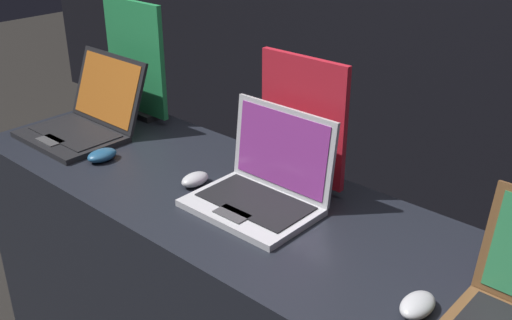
{
  "coord_description": "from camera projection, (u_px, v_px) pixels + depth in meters",
  "views": [
    {
      "loc": [
        1.01,
        -0.8,
        1.78
      ],
      "look_at": [
        0.0,
        0.32,
        1.07
      ],
      "focal_mm": 42.0,
      "sensor_mm": 36.0,
      "label": 1
    }
  ],
  "objects": [
    {
      "name": "laptop_front",
      "position": [
        85.0,
        118.0,
        2.19
      ],
      "size": [
        0.37,
        0.37,
        0.27
      ],
      "color": "black",
      "rests_on": "display_counter"
    },
    {
      "name": "mouse_front",
      "position": [
        102.0,
        155.0,
        2.0
      ],
      "size": [
        0.07,
        0.11,
        0.04
      ],
      "color": "navy",
      "rests_on": "display_counter"
    },
    {
      "name": "promo_stand_front",
      "position": [
        136.0,
        63.0,
        2.29
      ],
      "size": [
        0.32,
        0.07,
        0.45
      ],
      "color": "black",
      "rests_on": "display_counter"
    },
    {
      "name": "laptop_middle",
      "position": [
        263.0,
        184.0,
        1.72
      ],
      "size": [
        0.36,
        0.29,
        0.27
      ],
      "color": "#B7B7BC",
      "rests_on": "display_counter"
    },
    {
      "name": "mouse_middle",
      "position": [
        195.0,
        179.0,
        1.84
      ],
      "size": [
        0.06,
        0.1,
        0.04
      ],
      "color": "#B2B2B7",
      "rests_on": "display_counter"
    },
    {
      "name": "promo_stand_middle",
      "position": [
        302.0,
        126.0,
        1.78
      ],
      "size": [
        0.3,
        0.07,
        0.4
      ],
      "color": "black",
      "rests_on": "display_counter"
    },
    {
      "name": "mouse_back",
      "position": [
        418.0,
        305.0,
        1.3
      ],
      "size": [
        0.07,
        0.11,
        0.04
      ],
      "color": "#B2B2B7",
      "rests_on": "display_counter"
    }
  ]
}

